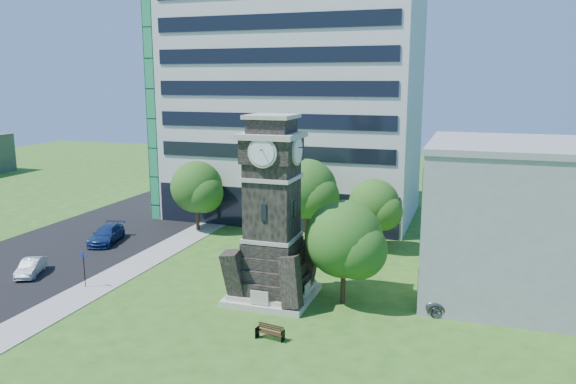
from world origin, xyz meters
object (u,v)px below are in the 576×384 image
(car_street_north, at_px, (106,235))
(car_east_lot, at_px, (464,303))
(clock_tower, at_px, (272,221))
(car_street_mid, at_px, (31,267))
(park_bench, at_px, (270,332))
(street_sign, at_px, (84,266))

(car_street_north, bearing_deg, car_east_lot, -26.15)
(clock_tower, bearing_deg, car_east_lot, 5.84)
(clock_tower, distance_m, car_street_mid, 19.35)
(car_street_north, bearing_deg, clock_tower, -36.66)
(park_bench, bearing_deg, car_street_north, 156.99)
(clock_tower, height_order, street_sign, clock_tower)
(car_street_north, bearing_deg, park_bench, -47.69)
(car_street_north, distance_m, car_east_lot, 31.48)
(street_sign, bearing_deg, car_street_mid, 178.95)
(clock_tower, height_order, car_street_mid, clock_tower)
(park_bench, bearing_deg, clock_tower, 118.70)
(car_east_lot, distance_m, street_sign, 25.69)
(car_east_lot, bearing_deg, street_sign, 91.86)
(clock_tower, bearing_deg, park_bench, -71.23)
(clock_tower, relative_size, car_street_mid, 3.35)
(car_street_mid, bearing_deg, car_street_north, 65.78)
(clock_tower, xyz_separation_m, car_street_north, (-18.59, 7.48, -4.54))
(car_street_mid, relative_size, park_bench, 2.23)
(clock_tower, bearing_deg, car_street_north, 158.09)
(car_street_mid, distance_m, car_street_north, 9.01)
(clock_tower, xyz_separation_m, car_street_mid, (-18.72, -1.53, -4.68))
(car_east_lot, bearing_deg, clock_tower, 89.37)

